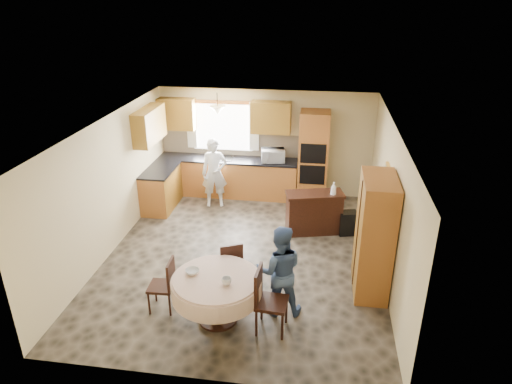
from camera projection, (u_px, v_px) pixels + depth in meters
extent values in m
cube|color=brown|center=(244.00, 255.00, 8.53)|extent=(5.00, 6.00, 0.01)
cube|color=white|center=(242.00, 126.00, 7.51)|extent=(5.00, 6.00, 0.01)
cube|color=#CEBA84|center=(265.00, 143.00, 10.73)|extent=(5.00, 0.02, 2.50)
cube|color=#CEBA84|center=(199.00, 299.00, 5.31)|extent=(5.00, 0.02, 2.50)
cube|color=#CEBA84|center=(109.00, 186.00, 8.35)|extent=(0.02, 6.00, 2.50)
cube|color=#CEBA84|center=(389.00, 203.00, 7.69)|extent=(0.02, 6.00, 2.50)
cube|color=white|center=(223.00, 127.00, 10.70)|extent=(1.40, 0.03, 1.10)
cube|color=white|center=(191.00, 124.00, 10.74)|extent=(0.22, 0.02, 1.15)
cube|color=white|center=(254.00, 127.00, 10.54)|extent=(0.22, 0.02, 1.15)
cube|color=#C96B35|center=(228.00, 177.00, 10.90)|extent=(3.30, 0.60, 0.88)
cube|color=black|center=(227.00, 159.00, 10.72)|extent=(3.30, 0.64, 0.04)
cube|color=#C96B35|center=(161.00, 189.00, 10.27)|extent=(0.60, 1.20, 0.88)
cube|color=black|center=(159.00, 170.00, 10.08)|extent=(0.64, 1.20, 0.04)
cube|color=beige|center=(230.00, 144.00, 10.86)|extent=(3.30, 0.02, 0.55)
cube|color=#A67929|center=(177.00, 114.00, 10.59)|extent=(0.85, 0.33, 0.72)
cube|color=#A67929|center=(271.00, 117.00, 10.29)|extent=(0.90, 0.33, 0.72)
cube|color=#A67929|center=(149.00, 125.00, 9.69)|extent=(0.33, 1.20, 0.72)
cube|color=#C96B35|center=(313.00, 157.00, 10.38)|extent=(0.66, 0.62, 2.12)
cube|color=black|center=(313.00, 154.00, 10.01)|extent=(0.56, 0.01, 0.45)
cube|color=black|center=(312.00, 175.00, 10.22)|extent=(0.56, 0.01, 0.45)
cone|color=beige|center=(218.00, 110.00, 10.06)|extent=(0.36, 0.36, 0.18)
cube|color=#33170D|center=(314.00, 214.00, 9.21)|extent=(1.22, 0.73, 0.81)
cube|color=black|center=(348.00, 223.00, 9.19)|extent=(0.41, 0.33, 0.49)
cube|color=#C96B35|center=(374.00, 236.00, 7.20)|extent=(0.52, 1.03, 1.97)
cylinder|color=#33170D|center=(217.00, 301.00, 6.73)|extent=(0.19, 0.19, 0.69)
cylinder|color=#33170D|center=(218.00, 318.00, 6.86)|extent=(0.58, 0.58, 0.04)
cylinder|color=beige|center=(216.00, 279.00, 6.58)|extent=(1.26, 1.26, 0.05)
cylinder|color=beige|center=(217.00, 287.00, 6.63)|extent=(1.32, 1.32, 0.27)
cube|color=#33170D|center=(161.00, 286.00, 6.96)|extent=(0.39, 0.39, 0.04)
cube|color=#33170D|center=(171.00, 274.00, 6.84)|extent=(0.05, 0.36, 0.45)
cylinder|color=#33170D|center=(149.00, 303.00, 6.92)|extent=(0.03, 0.03, 0.38)
cylinder|color=#33170D|center=(169.00, 305.00, 6.88)|extent=(0.03, 0.03, 0.38)
cylinder|color=#33170D|center=(156.00, 291.00, 7.21)|extent=(0.03, 0.03, 0.38)
cylinder|color=#33170D|center=(176.00, 292.00, 7.17)|extent=(0.03, 0.03, 0.38)
cube|color=#33170D|center=(230.00, 265.00, 7.47)|extent=(0.51, 0.51, 0.05)
cube|color=#33170D|center=(232.00, 258.00, 7.22)|extent=(0.35, 0.18, 0.46)
cylinder|color=#33170D|center=(218.00, 281.00, 7.43)|extent=(0.03, 0.03, 0.39)
cylinder|color=#33170D|center=(238.00, 283.00, 7.39)|extent=(0.03, 0.03, 0.39)
cylinder|color=#33170D|center=(222.00, 270.00, 7.73)|extent=(0.03, 0.03, 0.39)
cylinder|color=#33170D|center=(242.00, 272.00, 7.69)|extent=(0.03, 0.03, 0.39)
cube|color=#33170D|center=(272.00, 303.00, 6.49)|extent=(0.47, 0.47, 0.05)
cube|color=#33170D|center=(258.00, 285.00, 6.41)|extent=(0.07, 0.42, 0.52)
cylinder|color=#33170D|center=(257.00, 324.00, 6.44)|extent=(0.04, 0.04, 0.45)
cylinder|color=#33170D|center=(283.00, 327.00, 6.40)|extent=(0.04, 0.04, 0.45)
cylinder|color=#33170D|center=(261.00, 307.00, 6.78)|extent=(0.04, 0.04, 0.45)
cylinder|color=#33170D|center=(286.00, 310.00, 6.73)|extent=(0.04, 0.04, 0.45)
cube|color=gold|center=(388.00, 182.00, 7.81)|extent=(0.05, 0.64, 0.53)
cube|color=silver|center=(386.00, 182.00, 7.81)|extent=(0.01, 0.53, 0.42)
imported|color=silver|center=(273.00, 156.00, 10.46)|extent=(0.59, 0.45, 0.29)
imported|color=silver|center=(214.00, 173.00, 10.23)|extent=(0.65, 0.50, 1.57)
imported|color=#3C5483|center=(280.00, 271.00, 6.77)|extent=(0.77, 0.64, 1.46)
imported|color=#B2B2B2|center=(301.00, 193.00, 9.07)|extent=(0.27, 0.27, 0.05)
imported|color=silver|center=(333.00, 190.00, 8.93)|extent=(0.14, 0.14, 0.30)
imported|color=#B2B2B2|center=(227.00, 281.00, 6.40)|extent=(0.15, 0.15, 0.11)
imported|color=#B2B2B2|center=(192.00, 272.00, 6.65)|extent=(0.25, 0.25, 0.06)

